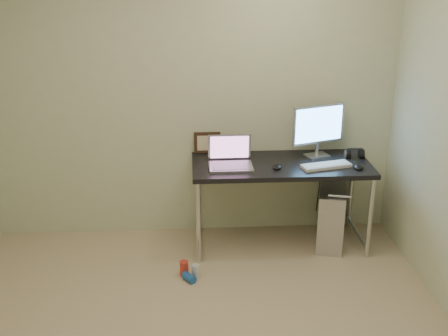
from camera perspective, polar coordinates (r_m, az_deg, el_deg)
wall_back at (r=4.80m, az=-3.26°, el=7.28°), size 3.50×0.02×2.50m
desk at (r=4.73m, az=5.80°, el=-0.45°), size 1.48×0.65×0.75m
tower_computer at (r=4.96m, az=10.85°, el=-4.80°), size 0.34×0.54×0.55m
cable_a at (r=5.15m, az=9.63°, el=-1.99°), size 0.01×0.16×0.69m
cable_b at (r=5.16m, az=10.64°, el=-2.25°), size 0.02×0.11×0.71m
can_red at (r=4.49m, az=-4.07°, el=-10.15°), size 0.09×0.09×0.13m
can_white at (r=4.46m, az=-2.87°, el=-10.44°), size 0.07×0.07×0.11m
can_blue at (r=4.44m, az=-3.56°, el=-11.04°), size 0.12×0.13×0.06m
laptop at (r=4.60m, az=0.64°, el=0.93°), size 0.36×0.29×0.25m
monitor at (r=4.82m, az=9.59°, el=4.18°), size 0.47×0.20×0.46m
keyboard at (r=4.65m, az=10.34°, el=0.23°), size 0.43×0.23×0.02m
mouse_right at (r=4.68m, az=13.54°, el=0.21°), size 0.11×0.14×0.04m
mouse_left at (r=4.57m, az=5.42°, el=0.23°), size 0.10×0.14×0.04m
headphones at (r=4.92m, az=13.12°, el=1.36°), size 0.16×0.10×0.11m
picture_frame at (r=4.89m, az=-1.71°, el=2.59°), size 0.23×0.07×0.19m
webcam at (r=4.86m, az=0.96°, el=2.45°), size 0.05×0.04×0.12m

